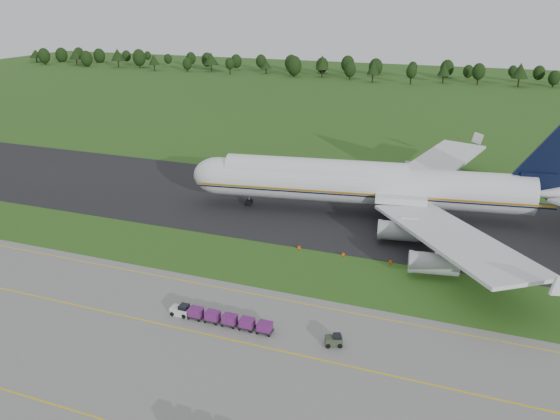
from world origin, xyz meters
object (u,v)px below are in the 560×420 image
at_px(baggage_train, 219,318).
at_px(edge_markers, 366,258).
at_px(aircraft, 376,184).
at_px(utility_cart, 334,341).

distance_m(baggage_train, edge_markers, 30.48).
xyz_separation_m(aircraft, edge_markers, (2.89, -21.26, -6.34)).
distance_m(baggage_train, utility_cart, 16.28).
relative_size(baggage_train, edge_markers, 0.61).
relative_size(aircraft, edge_markers, 3.31).
distance_m(aircraft, edge_markers, 22.37).
bearing_deg(baggage_train, utility_cart, 1.71).
bearing_deg(utility_cart, edge_markers, 92.40).
distance_m(aircraft, baggage_train, 49.56).
xyz_separation_m(baggage_train, edge_markers, (15.18, 26.42, -0.63)).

